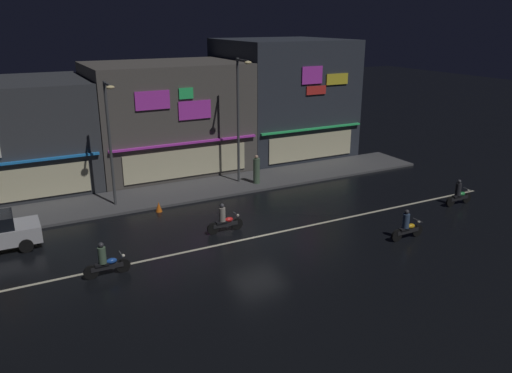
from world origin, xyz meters
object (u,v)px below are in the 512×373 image
object	(u,v)px
motorcycle_opposite_lane	(459,194)
traffic_cone	(159,207)
motorcycle_trailing_far	(105,262)
motorcycle_lead	(224,220)
streetlamp_east	(239,112)
motorcycle_following	(407,227)
pedestrian_on_sidewalk	(256,170)
streetlamp_mid	(110,134)

from	to	relation	value
motorcycle_opposite_lane	traffic_cone	distance (m)	16.80
motorcycle_trailing_far	motorcycle_lead	bearing A→B (deg)	-166.40
streetlamp_east	motorcycle_opposite_lane	distance (m)	13.62
motorcycle_lead	motorcycle_following	bearing A→B (deg)	-29.47
motorcycle_opposite_lane	pedestrian_on_sidewalk	bearing A→B (deg)	-52.70
streetlamp_mid	motorcycle_lead	size ratio (longest dim) A/B	3.60
motorcycle_following	traffic_cone	size ratio (longest dim) A/B	3.45
motorcycle_trailing_far	pedestrian_on_sidewalk	bearing A→B (deg)	-148.20
motorcycle_following	motorcycle_trailing_far	bearing A→B (deg)	-17.72
streetlamp_mid	motorcycle_trailing_far	distance (m)	8.80
motorcycle_opposite_lane	traffic_cone	bearing A→B (deg)	-31.66
pedestrian_on_sidewalk	motorcycle_following	xyz separation A→B (m)	(2.54, -10.64, -0.35)
streetlamp_east	motorcycle_opposite_lane	bearing A→B (deg)	-44.31
streetlamp_east	motorcycle_trailing_far	size ratio (longest dim) A/B	4.05
motorcycle_opposite_lane	motorcycle_trailing_far	bearing A→B (deg)	-9.86
motorcycle_lead	motorcycle_opposite_lane	world-z (taller)	same
pedestrian_on_sidewalk	motorcycle_opposite_lane	size ratio (longest dim) A/B	0.96
streetlamp_east	motorcycle_following	size ratio (longest dim) A/B	4.05
motorcycle_following	motorcycle_lead	bearing A→B (deg)	-38.46
pedestrian_on_sidewalk	motorcycle_lead	size ratio (longest dim) A/B	0.96
motorcycle_following	motorcycle_opposite_lane	distance (m)	6.32
motorcycle_opposite_lane	motorcycle_trailing_far	distance (m)	19.47
streetlamp_mid	motorcycle_opposite_lane	xyz separation A→B (m)	(17.29, -8.45, -3.56)
streetlamp_mid	motorcycle_trailing_far	xyz separation A→B (m)	(-2.16, -7.75, -3.56)
streetlamp_mid	motorcycle_trailing_far	size ratio (longest dim) A/B	3.60
motorcycle_following	streetlamp_mid	bearing A→B (deg)	-48.78
traffic_cone	motorcycle_following	bearing A→B (deg)	-43.61
streetlamp_mid	streetlamp_east	distance (m)	8.02
streetlamp_east	motorcycle_trailing_far	world-z (taller)	streetlamp_east
motorcycle_trailing_far	traffic_cone	size ratio (longest dim) A/B	3.45
pedestrian_on_sidewalk	motorcycle_trailing_far	bearing A→B (deg)	-10.91
motorcycle_opposite_lane	motorcycle_lead	bearing A→B (deg)	-18.74
motorcycle_lead	motorcycle_following	world-z (taller)	same
streetlamp_mid	motorcycle_opposite_lane	size ratio (longest dim) A/B	3.60
streetlamp_mid	traffic_cone	size ratio (longest dim) A/B	12.43
motorcycle_lead	motorcycle_opposite_lane	xyz separation A→B (m)	(13.33, -2.58, 0.00)
motorcycle_following	pedestrian_on_sidewalk	bearing A→B (deg)	-82.20
traffic_cone	streetlamp_mid	bearing A→B (deg)	139.34
streetlamp_mid	streetlamp_east	bearing A→B (deg)	4.61
streetlamp_east	motorcycle_following	xyz separation A→B (m)	(3.38, -11.28, -4.01)
streetlamp_east	traffic_cone	xyz separation A→B (m)	(-6.05, -2.30, -4.37)
motorcycle_lead	motorcycle_trailing_far	bearing A→B (deg)	-159.65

